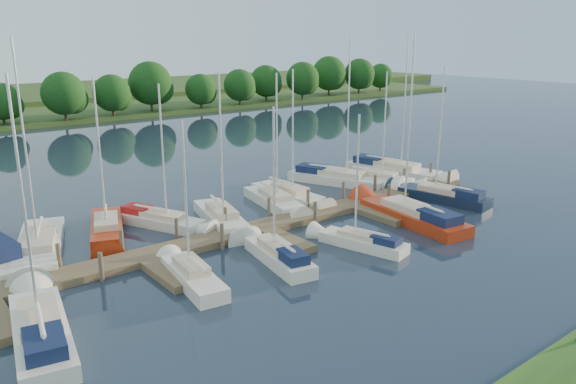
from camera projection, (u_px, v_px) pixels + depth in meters
ground at (346, 270)px, 30.07m from camera, size 260.00×260.00×0.00m
dock at (266, 231)px, 35.53m from camera, size 40.00×6.00×0.40m
mooring_pilings at (256, 220)px, 36.28m from camera, size 38.24×2.84×2.00m
far_shore at (8, 114)px, 86.64m from camera, size 180.00×30.00×0.60m
treeline at (16, 97)px, 75.01m from camera, size 146.01×9.48×8.32m
sailboat_n_2 at (39, 251)px, 32.07m from camera, size 5.03×9.90×12.51m
sailboat_n_3 at (107, 231)px, 35.27m from camera, size 4.12×7.92×10.24m
sailboat_n_4 at (162, 222)px, 36.93m from camera, size 4.33×7.42×9.64m
sailboat_n_5 at (222, 220)px, 37.26m from camera, size 3.58×8.15×10.44m
sailboat_n_6 at (275, 203)px, 41.17m from camera, size 3.00×7.91×10.08m
sailboat_n_7 at (290, 197)px, 42.74m from camera, size 2.11×7.95×10.25m
sailboat_n_8 at (341, 180)px, 47.42m from camera, size 5.47×9.74×12.49m
sailboat_n_9 at (379, 181)px, 47.29m from camera, size 4.12×7.49×9.76m
sailboat_n_10 at (396, 172)px, 50.24m from camera, size 4.26×10.20×12.82m
sailboat_s_0 at (41, 332)px, 23.18m from camera, size 3.39×8.87×11.27m
sailboat_s_1 at (192, 278)px, 28.49m from camera, size 2.30×6.65×8.71m
sailboat_s_2 at (278, 256)px, 31.09m from camera, size 2.66×6.94×8.98m
sailboat_s_3 at (360, 242)px, 33.31m from camera, size 2.84×6.41×8.19m
sailboat_s_4 at (409, 216)px, 38.00m from camera, size 3.44×10.11×12.72m
sailboat_s_5 at (441, 197)px, 42.59m from camera, size 3.08×8.23×10.44m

